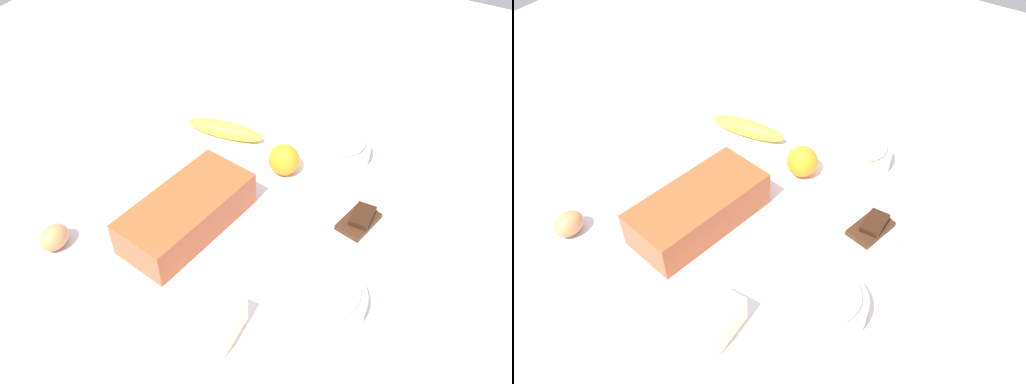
% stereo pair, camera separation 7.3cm
% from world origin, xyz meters
% --- Properties ---
extents(ground_plane, '(2.40, 2.40, 0.02)m').
position_xyz_m(ground_plane, '(0.00, 0.00, -0.01)').
color(ground_plane, silver).
extents(loaf_pan, '(0.30, 0.17, 0.08)m').
position_xyz_m(loaf_pan, '(-0.12, 0.09, 0.04)').
color(loaf_pan, '#9E4723').
rests_on(loaf_pan, ground_plane).
extents(flour_bowl, '(0.13, 0.13, 0.07)m').
position_xyz_m(flour_bowl, '(0.23, -0.09, 0.03)').
color(flour_bowl, silver).
rests_on(flour_bowl, ground_plane).
extents(sugar_bowl, '(0.15, 0.15, 0.07)m').
position_xyz_m(sugar_bowl, '(-0.16, -0.23, 0.03)').
color(sugar_bowl, silver).
rests_on(sugar_bowl, ground_plane).
extents(banana, '(0.07, 0.19, 0.04)m').
position_xyz_m(banana, '(0.17, 0.18, 0.02)').
color(banana, yellow).
rests_on(banana, ground_plane).
extents(orange_fruit, '(0.07, 0.07, 0.07)m').
position_xyz_m(orange_fruit, '(0.12, 0.00, 0.03)').
color(orange_fruit, orange).
rests_on(orange_fruit, ground_plane).
extents(butter_block, '(0.09, 0.07, 0.06)m').
position_xyz_m(butter_block, '(-0.29, -0.10, 0.03)').
color(butter_block, '#F4EDB2').
rests_on(butter_block, ground_plane).
extents(egg_near_butter, '(0.07, 0.05, 0.05)m').
position_xyz_m(egg_near_butter, '(-0.29, 0.28, 0.02)').
color(egg_near_butter, '#B87C4B').
rests_on(egg_near_butter, ground_plane).
extents(chocolate_plate, '(0.13, 0.13, 0.03)m').
position_xyz_m(chocolate_plate, '(0.05, -0.21, 0.01)').
color(chocolate_plate, silver).
rests_on(chocolate_plate, ground_plane).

